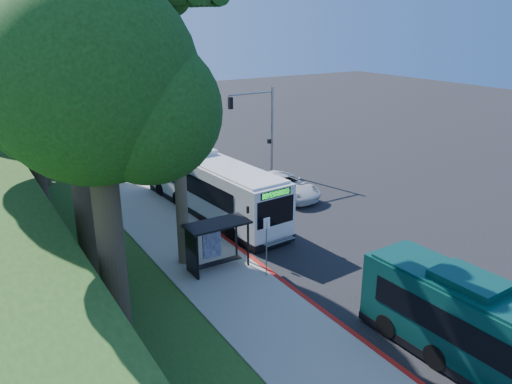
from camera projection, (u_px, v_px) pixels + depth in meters
ground at (295, 222)px, 31.23m from camera, size 140.00×140.00×0.00m
sidewalk at (189, 248)px, 27.58m from camera, size 4.50×70.00×0.12m
red_curb at (262, 266)px, 25.51m from camera, size 0.25×30.00×0.13m
grass_verge at (62, 239)px, 28.78m from camera, size 8.00×70.00×0.06m
bus_shelter at (212, 237)px, 24.73m from camera, size 3.20×1.51×2.55m
stop_sign_pole at (267, 239)px, 23.84m from camera, size 0.35×0.06×3.17m
traffic_signal_pole at (261, 120)px, 39.69m from camera, size 4.10×0.30×7.00m
palm_tree at (171, 11)px, 21.89m from camera, size 4.20×4.20×14.40m
tree_0 at (68, 40)px, 21.38m from camera, size 8.40×8.00×15.70m
tree_1 at (13, 5)px, 26.82m from camera, size 10.50×10.00×18.26m
tree_2 at (26, 43)px, 34.72m from camera, size 8.82×8.40×15.12m
tree_4 at (7, 44)px, 48.07m from camera, size 8.40×8.00×14.14m
tree_5 at (9, 48)px, 55.24m from camera, size 7.35×7.00×12.86m
tree_6 at (98, 92)px, 16.80m from camera, size 7.56×7.20×13.74m
white_bus at (211, 185)px, 32.11m from camera, size 3.79×13.43×3.95m
teal_bus at (512, 346)px, 16.68m from camera, size 2.97×11.79×3.49m
pickup at (284, 186)px, 35.44m from camera, size 3.40×6.11×1.62m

